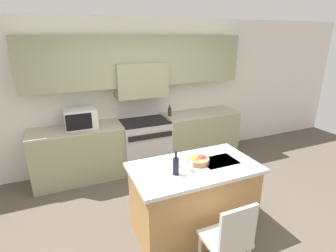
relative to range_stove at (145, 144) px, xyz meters
The scene contains 12 objects.
ground_plane 1.86m from the range_stove, 90.00° to the right, with size 10.00×10.00×0.00m, color brown.
back_cabinetry 1.18m from the range_stove, 90.00° to the left, with size 10.00×0.46×2.70m.
back_counter 0.02m from the range_stove, 90.00° to the left, with size 3.88×0.62×0.94m.
range_stove is the anchor object (origin of this frame).
microwave 1.26m from the range_stove, behind, with size 0.51×0.38×0.32m.
kitchen_island 1.89m from the range_stove, 89.87° to the right, with size 1.52×0.85×0.92m.
island_chair 2.69m from the range_stove, 90.73° to the right, with size 0.42×0.40×0.94m.
wine_bottle 2.08m from the range_stove, 98.24° to the right, with size 0.07×0.07×0.28m.
wine_glass_near 2.07m from the range_stove, 92.89° to the right, with size 0.08×0.08×0.16m.
wine_glass_far 1.91m from the range_stove, 96.55° to the right, with size 0.08×0.08×0.16m.
fruit_bowl 1.91m from the range_stove, 87.55° to the right, with size 0.27×0.27×0.10m.
oil_bottle_on_counter 0.78m from the range_stove, ahead, with size 0.06×0.06×0.21m.
Camera 1 is at (-1.39, -2.53, 2.40)m, focal length 28.00 mm.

